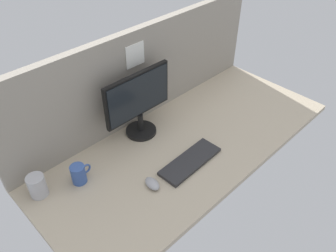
# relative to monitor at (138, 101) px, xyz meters

# --- Properties ---
(ground_plane) EXTENTS (1.80, 0.80, 0.03)m
(ground_plane) POSITION_rel_monitor_xyz_m (0.13, -0.25, -0.23)
(ground_plane) COLOR tan
(cubicle_wall_back) EXTENTS (1.80, 0.06, 0.57)m
(cubicle_wall_back) POSITION_rel_monitor_xyz_m (0.13, 0.12, 0.07)
(cubicle_wall_back) COLOR gray
(cubicle_wall_back) RESTS_ON ground_plane
(monitor) EXTENTS (0.44, 0.18, 0.39)m
(monitor) POSITION_rel_monitor_xyz_m (0.00, 0.00, 0.00)
(monitor) COLOR black
(monitor) RESTS_ON ground_plane
(keyboard) EXTENTS (0.37, 0.14, 0.02)m
(keyboard) POSITION_rel_monitor_xyz_m (0.02, -0.38, -0.21)
(keyboard) COLOR #262628
(keyboard) RESTS_ON ground_plane
(mouse) EXTENTS (0.07, 0.10, 0.03)m
(mouse) POSITION_rel_monitor_xyz_m (-0.23, -0.36, -0.20)
(mouse) COLOR #99999E
(mouse) RESTS_ON ground_plane
(mug_ceramic_blue) EXTENTS (0.11, 0.07, 0.10)m
(mug_ceramic_blue) POSITION_rel_monitor_xyz_m (-0.47, -0.08, -0.17)
(mug_ceramic_blue) COLOR #38569E
(mug_ceramic_blue) RESTS_ON ground_plane
(mug_steel) EXTENTS (0.09, 0.09, 0.12)m
(mug_steel) POSITION_rel_monitor_xyz_m (-0.66, -0.02, -0.16)
(mug_steel) COLOR #B2B2B7
(mug_steel) RESTS_ON ground_plane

